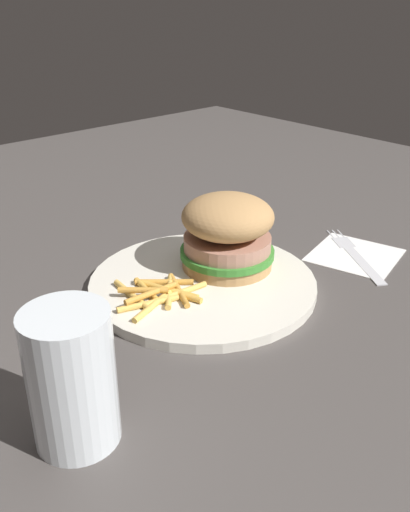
% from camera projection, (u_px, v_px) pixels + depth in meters
% --- Properties ---
extents(ground_plane, '(1.60, 1.60, 0.00)m').
position_uv_depth(ground_plane, '(192.00, 282.00, 0.69)').
color(ground_plane, '#47423F').
extents(plate, '(0.28, 0.28, 0.01)m').
position_uv_depth(plate, '(205.00, 282.00, 0.68)').
color(plate, silver).
rests_on(plate, ground_plane).
extents(sandwich, '(0.12, 0.12, 0.09)m').
position_uv_depth(sandwich, '(228.00, 232.00, 0.69)').
color(sandwich, tan).
rests_on(sandwich, plate).
extents(fries_pile, '(0.11, 0.11, 0.01)m').
position_uv_depth(fries_pile, '(159.00, 293.00, 0.63)').
color(fries_pile, '#E5B251').
rests_on(fries_pile, plate).
extents(napkin, '(0.13, 0.13, 0.00)m').
position_uv_depth(napkin, '(355.00, 255.00, 0.76)').
color(napkin, white).
rests_on(napkin, ground_plane).
extents(fork, '(0.15, 0.11, 0.00)m').
position_uv_depth(fork, '(355.00, 253.00, 0.76)').
color(fork, silver).
rests_on(fork, napkin).
extents(drink_glass, '(0.07, 0.07, 0.12)m').
position_uv_depth(drink_glass, '(73.00, 386.00, 0.43)').
color(drink_glass, silver).
rests_on(drink_glass, ground_plane).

